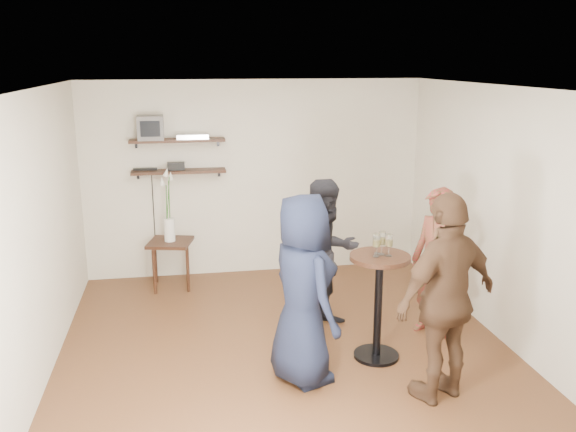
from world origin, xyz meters
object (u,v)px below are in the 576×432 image
object	(u,v)px
crt_monitor	(151,128)
side_table	(170,249)
dvd_deck	(192,136)
drinks_table	(379,293)
person_plaid	(436,263)
person_navy	(303,290)
person_dark	(327,255)
person_brown	(446,299)
radio	(176,166)

from	to	relation	value
crt_monitor	side_table	size ratio (longest dim) A/B	0.52
dvd_deck	drinks_table	bearing A→B (deg)	-57.47
side_table	person_plaid	xyz separation A→B (m)	(2.75, -1.88, 0.28)
dvd_deck	person_plaid	size ratio (longest dim) A/B	0.25
person_navy	side_table	bearing A→B (deg)	5.53
crt_monitor	side_table	distance (m)	1.54
drinks_table	person_navy	distance (m)	0.87
person_dark	person_brown	xyz separation A→B (m)	(0.65, -1.57, 0.09)
drinks_table	side_table	bearing A→B (deg)	131.12
dvd_deck	person_brown	distance (m)	4.05
crt_monitor	person_brown	bearing A→B (deg)	-53.60
person_plaid	person_brown	xyz separation A→B (m)	(-0.42, -1.19, 0.12)
person_dark	person_brown	world-z (taller)	person_brown
radio	person_plaid	distance (m)	3.50
drinks_table	person_plaid	xyz separation A→B (m)	(0.75, 0.41, 0.12)
drinks_table	person_plaid	world-z (taller)	person_plaid
side_table	person_dark	xyz separation A→B (m)	(1.67, -1.50, 0.31)
crt_monitor	radio	bearing A→B (deg)	0.00
dvd_deck	person_dark	bearing A→B (deg)	-53.67
drinks_table	person_brown	world-z (taller)	person_brown
dvd_deck	crt_monitor	bearing A→B (deg)	180.00
side_table	drinks_table	world-z (taller)	drinks_table
person_plaid	person_brown	world-z (taller)	person_brown
drinks_table	person_dark	distance (m)	0.86
drinks_table	person_plaid	distance (m)	0.86
person_plaid	person_navy	bearing A→B (deg)	-94.54
dvd_deck	drinks_table	distance (m)	3.32
crt_monitor	person_navy	distance (m)	3.39
crt_monitor	person_plaid	world-z (taller)	crt_monitor
crt_monitor	dvd_deck	size ratio (longest dim) A/B	0.80
radio	person_dark	bearing A→B (deg)	-49.37
person_dark	person_brown	distance (m)	1.70
crt_monitor	person_plaid	xyz separation A→B (m)	(2.92, -2.20, -1.22)
person_plaid	side_table	bearing A→B (deg)	-152.94
dvd_deck	person_navy	size ratio (longest dim) A/B	0.23
crt_monitor	person_dark	xyz separation A→B (m)	(1.85, -1.82, -1.20)
crt_monitor	side_table	world-z (taller)	crt_monitor
crt_monitor	person_navy	bearing A→B (deg)	-64.57
person_navy	person_brown	xyz separation A→B (m)	(1.13, -0.50, 0.04)
radio	side_table	size ratio (longest dim) A/B	0.35
drinks_table	person_brown	bearing A→B (deg)	-67.59
crt_monitor	person_navy	xyz separation A→B (m)	(1.37, -2.88, -1.15)
side_table	person_plaid	bearing A→B (deg)	-34.45
person_navy	person_plaid	bearing A→B (deg)	-85.46
dvd_deck	person_dark	world-z (taller)	dvd_deck
crt_monitor	dvd_deck	world-z (taller)	crt_monitor
crt_monitor	person_brown	size ratio (longest dim) A/B	0.18
radio	side_table	distance (m)	1.06
person_plaid	person_brown	bearing A→B (deg)	-48.04
drinks_table	person_dark	size ratio (longest dim) A/B	0.64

